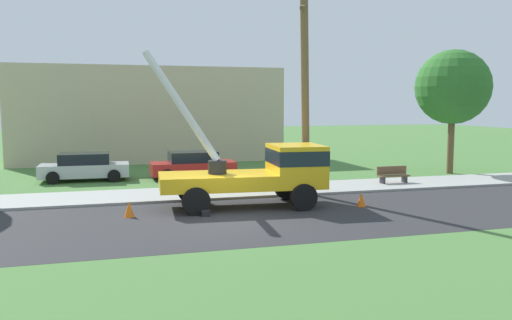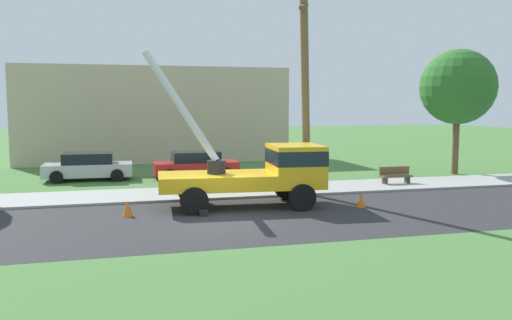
% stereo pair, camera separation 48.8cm
% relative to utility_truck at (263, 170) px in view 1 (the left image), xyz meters
% --- Properties ---
extents(ground_plane, '(120.00, 120.00, 0.00)m').
position_rel_utility_truck_xyz_m(ground_plane, '(-1.95, 9.96, -1.41)').
color(ground_plane, '#477538').
extents(road_asphalt, '(80.00, 7.37, 0.01)m').
position_rel_utility_truck_xyz_m(road_asphalt, '(-1.95, -2.04, -1.40)').
color(road_asphalt, '#2B2B2D').
rests_on(road_asphalt, ground).
extents(sidewalk_strip, '(80.00, 3.31, 0.10)m').
position_rel_utility_truck_xyz_m(sidewalk_strip, '(-1.95, 3.30, -1.36)').
color(sidewalk_strip, '#9E9E99').
rests_on(sidewalk_strip, ground).
extents(utility_truck, '(6.74, 3.23, 5.98)m').
position_rel_utility_truck_xyz_m(utility_truck, '(0.00, 0.00, 0.00)').
color(utility_truck, gold).
rests_on(utility_truck, ground).
extents(leaning_utility_pole, '(1.51, 2.72, 8.82)m').
position_rel_utility_truck_xyz_m(leaning_utility_pole, '(2.12, 1.11, 3.12)').
color(leaning_utility_pole, brown).
rests_on(leaning_utility_pole, ground).
extents(traffic_cone_ahead, '(0.36, 0.36, 0.56)m').
position_rel_utility_truck_xyz_m(traffic_cone_ahead, '(3.57, -1.20, -1.13)').
color(traffic_cone_ahead, orange).
rests_on(traffic_cone_ahead, ground).
extents(traffic_cone_behind, '(0.36, 0.36, 0.56)m').
position_rel_utility_truck_xyz_m(traffic_cone_behind, '(-5.09, -0.68, -1.13)').
color(traffic_cone_behind, orange).
rests_on(traffic_cone_behind, ground).
extents(traffic_cone_curbside, '(0.36, 0.36, 0.56)m').
position_rel_utility_truck_xyz_m(traffic_cone_curbside, '(1.62, 1.40, -1.13)').
color(traffic_cone_curbside, orange).
rests_on(traffic_cone_curbside, ground).
extents(parked_sedan_silver, '(4.45, 2.09, 1.42)m').
position_rel_utility_truck_xyz_m(parked_sedan_silver, '(-6.85, 8.98, -0.70)').
color(parked_sedan_silver, '#B7B7BF').
rests_on(parked_sedan_silver, ground).
extents(parked_sedan_red, '(4.42, 2.06, 1.42)m').
position_rel_utility_truck_xyz_m(parked_sedan_red, '(-1.36, 8.36, -0.70)').
color(parked_sedan_red, '#B21E1E').
rests_on(parked_sedan_red, ground).
extents(park_bench, '(1.60, 0.45, 0.90)m').
position_rel_utility_truck_xyz_m(park_bench, '(7.62, 3.37, -0.95)').
color(park_bench, brown).
rests_on(park_bench, ground).
extents(roadside_tree_far, '(4.16, 4.16, 6.95)m').
position_rel_utility_truck_xyz_m(roadside_tree_far, '(12.99, 6.30, 3.44)').
color(roadside_tree_far, brown).
rests_on(roadside_tree_far, ground).
extents(lowrise_building_backdrop, '(18.00, 6.00, 6.40)m').
position_rel_utility_truck_xyz_m(lowrise_building_backdrop, '(-2.77, 18.63, 1.79)').
color(lowrise_building_backdrop, '#C6B293').
rests_on(lowrise_building_backdrop, ground).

